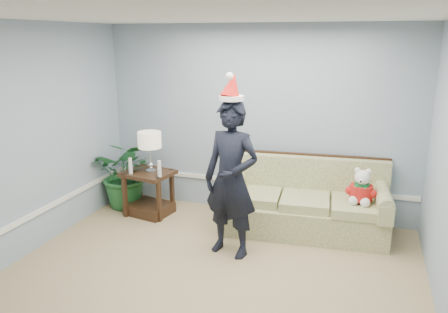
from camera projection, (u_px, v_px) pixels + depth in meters
room_shell at (188, 172)px, 3.90m from camera, size 4.54×5.04×2.74m
wainscot_trim at (141, 204)px, 5.57m from camera, size 4.49×4.99×0.06m
sofa at (306, 205)px, 5.81m from camera, size 2.14×1.06×0.97m
side_table at (149, 197)px, 6.37m from camera, size 0.76×0.67×0.64m
table_lamp at (150, 142)px, 6.12m from camera, size 0.33×0.33×0.59m
candle_pair at (145, 168)px, 6.07m from camera, size 0.51×0.06×0.23m
houseplant at (127, 173)px, 6.57m from camera, size 1.04×0.92×1.06m
man at (231, 180)px, 5.03m from camera, size 0.75×0.58×1.85m
santa_hat at (232, 88)px, 4.76m from camera, size 0.36×0.38×0.32m
teddy_bear at (361, 190)px, 5.41m from camera, size 0.31×0.34×0.46m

